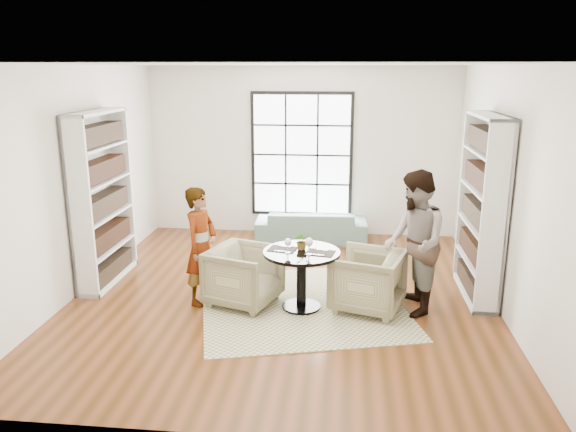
# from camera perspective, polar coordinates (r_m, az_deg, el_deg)

# --- Properties ---
(ground) EXTENTS (6.00, 6.00, 0.00)m
(ground) POSITION_cam_1_polar(r_m,az_deg,el_deg) (7.62, -0.51, -8.03)
(ground) COLOR brown
(room_shell) EXTENTS (6.00, 6.01, 6.00)m
(room_shell) POSITION_cam_1_polar(r_m,az_deg,el_deg) (7.74, -0.07, 2.15)
(room_shell) COLOR silver
(room_shell) RESTS_ON ground
(rug) EXTENTS (3.08, 3.08, 0.01)m
(rug) POSITION_cam_1_polar(r_m,az_deg,el_deg) (7.34, 1.42, -8.92)
(rug) COLOR #C3BD92
(rug) RESTS_ON ground
(pedestal_table) EXTENTS (0.96, 0.96, 0.76)m
(pedestal_table) POSITION_cam_1_polar(r_m,az_deg,el_deg) (7.02, 1.38, -5.22)
(pedestal_table) COLOR black
(pedestal_table) RESTS_ON ground
(sofa) EXTENTS (1.95, 0.84, 0.56)m
(sofa) POSITION_cam_1_polar(r_m,az_deg,el_deg) (9.81, 2.36, -1.01)
(sofa) COLOR slate
(sofa) RESTS_ON ground
(armchair_left) EXTENTS (1.05, 1.03, 0.76)m
(armchair_left) POSITION_cam_1_polar(r_m,az_deg,el_deg) (7.24, -4.47, -6.09)
(armchair_left) COLOR tan
(armchair_left) RESTS_ON ground
(armchair_right) EXTENTS (1.04, 1.03, 0.76)m
(armchair_right) POSITION_cam_1_polar(r_m,az_deg,el_deg) (7.13, 8.06, -6.53)
(armchair_right) COLOR #C0BA89
(armchair_right) RESTS_ON ground
(person_left) EXTENTS (0.51, 0.64, 1.52)m
(person_left) POSITION_cam_1_polar(r_m,az_deg,el_deg) (7.23, -8.82, -3.03)
(person_left) COLOR gray
(person_left) RESTS_ON ground
(person_right) EXTENTS (0.77, 0.94, 1.79)m
(person_right) POSITION_cam_1_polar(r_m,az_deg,el_deg) (7.01, 12.72, -2.70)
(person_right) COLOR gray
(person_right) RESTS_ON ground
(placemat_left) EXTENTS (0.38, 0.32, 0.01)m
(placemat_left) POSITION_cam_1_polar(r_m,az_deg,el_deg) (7.02, -0.56, -3.37)
(placemat_left) COLOR black
(placemat_left) RESTS_ON pedestal_table
(placemat_right) EXTENTS (0.38, 0.32, 0.01)m
(placemat_right) POSITION_cam_1_polar(r_m,az_deg,el_deg) (6.89, 3.29, -3.75)
(placemat_right) COLOR black
(placemat_right) RESTS_ON pedestal_table
(cutlery_left) EXTENTS (0.18, 0.24, 0.01)m
(cutlery_left) POSITION_cam_1_polar(r_m,az_deg,el_deg) (7.02, -0.56, -3.32)
(cutlery_left) COLOR #BBBABF
(cutlery_left) RESTS_ON placemat_left
(cutlery_right) EXTENTS (0.18, 0.24, 0.01)m
(cutlery_right) POSITION_cam_1_polar(r_m,az_deg,el_deg) (6.89, 3.29, -3.69)
(cutlery_right) COLOR #BBBABF
(cutlery_right) RESTS_ON placemat_right
(wine_glass_left) EXTENTS (0.09, 0.09, 0.19)m
(wine_glass_left) POSITION_cam_1_polar(r_m,az_deg,el_deg) (6.84, -0.01, -2.71)
(wine_glass_left) COLOR silver
(wine_glass_left) RESTS_ON pedestal_table
(wine_glass_right) EXTENTS (0.10, 0.10, 0.21)m
(wine_glass_right) POSITION_cam_1_polar(r_m,az_deg,el_deg) (6.78, 2.15, -2.72)
(wine_glass_right) COLOR silver
(wine_glass_right) RESTS_ON pedestal_table
(flower_centerpiece) EXTENTS (0.23, 0.21, 0.22)m
(flower_centerpiece) POSITION_cam_1_polar(r_m,az_deg,el_deg) (6.99, 1.46, -2.54)
(flower_centerpiece) COLOR gray
(flower_centerpiece) RESTS_ON pedestal_table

